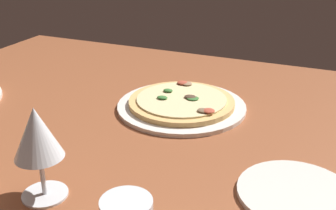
% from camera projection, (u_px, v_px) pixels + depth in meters
% --- Properties ---
extents(dining_table, '(1.50, 1.10, 0.04)m').
position_uv_depth(dining_table, '(153.00, 135.00, 0.93)').
color(dining_table, brown).
rests_on(dining_table, ground).
extents(pizza_main, '(0.31, 0.31, 0.03)m').
position_uv_depth(pizza_main, '(182.00, 104.00, 1.00)').
color(pizza_main, silver).
rests_on(pizza_main, dining_table).
extents(wine_glass_far, '(0.08, 0.08, 0.16)m').
position_uv_depth(wine_glass_far, '(37.00, 137.00, 0.65)').
color(wine_glass_far, silver).
rests_on(wine_glass_far, dining_table).
extents(side_plate, '(0.19, 0.19, 0.01)m').
position_uv_depth(side_plate, '(296.00, 193.00, 0.69)').
color(side_plate, silver).
rests_on(side_plate, dining_table).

